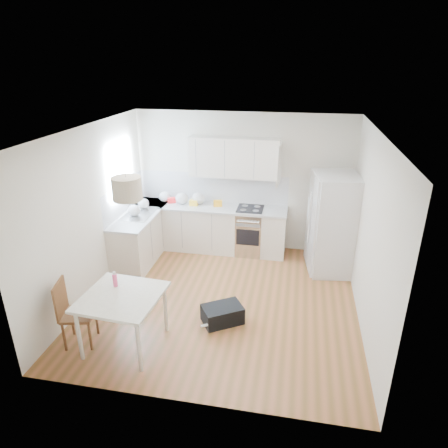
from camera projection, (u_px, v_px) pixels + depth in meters
The scene contains 29 objects.
floor at pixel (222, 300), 6.44m from camera, with size 4.20×4.20×0.00m, color brown.
ceiling at pixel (222, 131), 5.39m from camera, with size 4.20×4.20×0.00m, color white.
wall_back at pixel (243, 182), 7.82m from camera, with size 4.20×4.20×0.00m, color silver.
wall_left at pixel (91, 213), 6.28m from camera, with size 4.20×4.20×0.00m, color silver.
wall_right at pixel (370, 234), 5.55m from camera, with size 4.20×4.20×0.00m, color silver.
window_glassblock at pixel (120, 170), 7.16m from camera, with size 0.02×1.00×1.00m, color #BFE0F9.
cabinets_back at pixel (210, 229), 8.00m from camera, with size 3.00×0.60×0.88m, color silver.
cabinets_left at pixel (142, 236), 7.67m from camera, with size 0.60×1.80×0.88m, color silver.
counter_back at pixel (210, 207), 7.82m from camera, with size 3.02×0.64×0.04m, color #AAADAF.
counter_left at pixel (140, 214), 7.49m from camera, with size 0.64×1.82×0.04m, color #AAADAF.
backsplash_back at pixel (213, 188), 7.97m from camera, with size 3.00×0.01×0.58m, color white.
backsplash_left at pixel (124, 197), 7.42m from camera, with size 0.01×1.80×0.58m, color white.
upper_cabinets at pixel (234, 158), 7.50m from camera, with size 1.70×0.32×0.75m, color silver.
range_oven at pixel (250, 232), 7.87m from camera, with size 0.50×0.61×0.88m, color #B9BCBE, non-canonical shape.
sink at pixel (139, 214), 7.44m from camera, with size 0.50×0.80×0.16m, color #B9BCBE, non-canonical shape.
refrigerator at pixel (333, 224), 7.06m from camera, with size 0.86×0.89×1.79m, color silver, non-canonical shape.
dining_table at pixel (122, 301), 5.19m from camera, with size 1.05×1.05×0.78m.
dining_chair at pixel (78, 313), 5.32m from camera, with size 0.40×0.40×0.95m, color #4E3217, non-canonical shape.
drink_bottle at pixel (115, 279), 5.33m from camera, with size 0.06×0.06×0.22m, color #D53B66.
gym_bag at pixel (222, 314), 5.86m from camera, with size 0.57×0.37×0.26m, color black.
pendant_lamp at pixel (127, 188), 4.74m from camera, with size 0.36×0.36×0.28m, color beige.
grocery_bag_a at pixel (165, 197), 8.03m from camera, with size 0.23×0.20×0.21m, color silver.
grocery_bag_b at pixel (182, 198), 7.89m from camera, with size 0.26×0.22×0.23m, color silver.
grocery_bag_c at pixel (198, 198), 7.89m from camera, with size 0.26×0.22×0.23m, color silver.
grocery_bag_d at pixel (143, 204), 7.67m from camera, with size 0.22×0.19×0.20m, color silver.
grocery_bag_e at pixel (134, 210), 7.31m from camera, with size 0.23×0.20×0.21m, color silver.
snack_orange at pixel (218, 203), 7.80m from camera, with size 0.17×0.10×0.12m, color orange.
snack_yellow at pixel (194, 203), 7.83m from camera, with size 0.16×0.10×0.11m, color gold.
snack_red at pixel (172, 200), 7.98m from camera, with size 0.15×0.10×0.11m, color red.
Camera 1 is at (1.05, -5.36, 3.63)m, focal length 32.00 mm.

